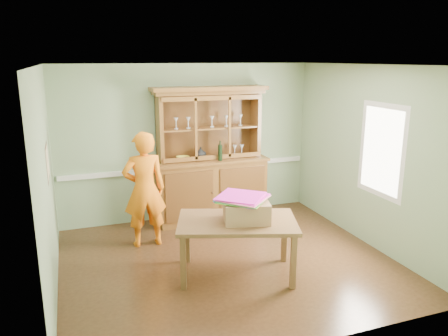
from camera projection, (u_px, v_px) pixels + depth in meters
name	position (u px, v px, depth m)	size (l,w,h in m)	color
floor	(228.00, 262.00, 6.15)	(4.50, 4.50, 0.00)	#4C2E18
ceiling	(228.00, 65.00, 5.49)	(4.50, 4.50, 0.00)	white
wall_back	(188.00, 142.00, 7.64)	(4.50, 4.50, 0.00)	gray
wall_left	(47.00, 185.00, 5.08)	(4.00, 4.00, 0.00)	gray
wall_right	(368.00, 156.00, 6.55)	(4.00, 4.00, 0.00)	gray
wall_front	(303.00, 220.00, 3.99)	(4.50, 4.50, 0.00)	gray
chair_rail	(189.00, 168.00, 7.73)	(4.41, 0.05, 0.08)	white
framed_map	(48.00, 162.00, 5.31)	(0.03, 0.60, 0.46)	#342215
window_panel	(381.00, 151.00, 6.24)	(0.03, 0.96, 1.36)	white
china_hutch	(211.00, 174.00, 7.63)	(1.98, 0.65, 2.32)	brown
dining_table	(237.00, 227.00, 5.63)	(1.73, 1.35, 0.76)	brown
cardboard_box	(246.00, 211.00, 5.56)	(0.57, 0.45, 0.26)	#A57955
kite_stack	(242.00, 198.00, 5.55)	(0.77, 0.77, 0.06)	#7621DE
person	(144.00, 190.00, 6.51)	(0.64, 0.42, 1.76)	orange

